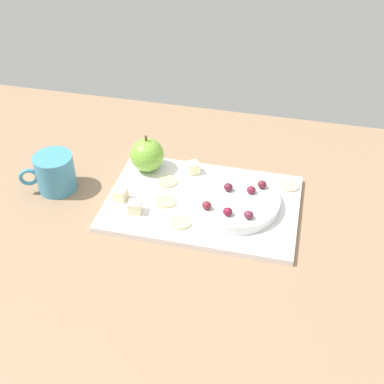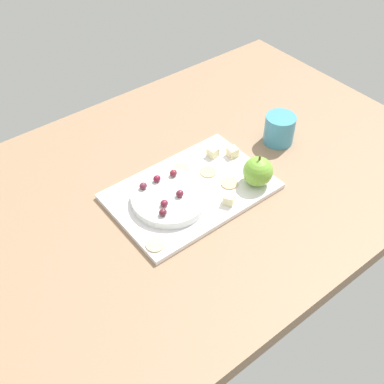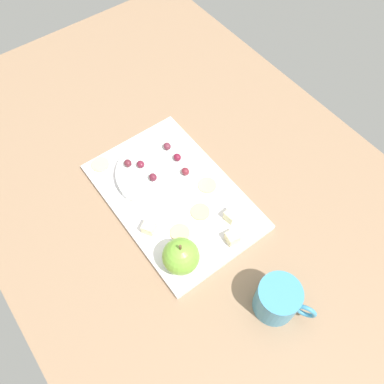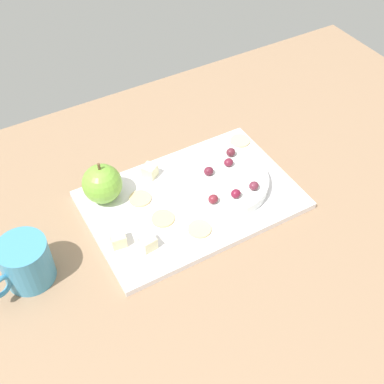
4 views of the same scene
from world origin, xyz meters
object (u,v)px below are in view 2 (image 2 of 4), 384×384
object	(u,v)px
cheese_cube_0	(233,152)
cheese_cube_2	(229,199)
grape_3	(157,179)
grape_5	(164,203)
cracker_0	(181,168)
serving_dish	(170,198)
cracker_2	(208,172)
cracker_1	(229,183)
cup	(280,129)
cheese_cube_1	(213,152)
apple_whole	(258,171)
platter	(192,191)
grape_0	(163,212)
cracker_3	(155,245)
grape_1	(143,186)
grape_4	(173,173)
grape_2	(180,194)

from	to	relation	value
cheese_cube_0	cheese_cube_2	size ratio (longest dim) A/B	1.00
grape_3	grape_5	bearing A→B (deg)	66.21
cracker_0	grape_3	xyz separation A→B (cm)	(8.45, 1.91, 2.66)
serving_dish	cracker_2	bearing A→B (deg)	-170.71
cracker_1	cup	world-z (taller)	cup
cracker_0	cup	distance (cm)	28.78
cheese_cube_2	cup	distance (cm)	28.54
cheese_cube_0	cheese_cube_1	distance (cm)	5.01
apple_whole	grape_3	world-z (taller)	apple_whole
apple_whole	cup	xyz separation A→B (cm)	(-16.84, -9.27, -0.90)
grape_5	apple_whole	bearing A→B (deg)	165.93
serving_dish	cheese_cube_0	world-z (taller)	cheese_cube_0
platter	grape_0	xyz separation A→B (cm)	(11.32, 4.25, 3.51)
platter	grape_5	bearing A→B (deg)	12.70
serving_dish	grape_0	world-z (taller)	grape_0
cracker_0	grape_5	world-z (taller)	grape_5
cheese_cube_0	cup	xyz separation A→B (cm)	(-14.72, 1.84, 1.48)
serving_dish	cracker_3	bearing A→B (deg)	40.44
cup	cracker_0	bearing A→B (deg)	-11.87
cracker_3	grape_3	distance (cm)	17.75
platter	grape_1	distance (cm)	11.89
serving_dish	grape_3	xyz separation A→B (cm)	(-0.41, -5.49, 1.83)
grape_5	grape_4	bearing A→B (deg)	-138.23
grape_0	cracker_2	bearing A→B (deg)	-160.74
grape_2	cheese_cube_1	bearing A→B (deg)	-153.87
apple_whole	grape_4	xyz separation A→B (cm)	(15.52, -12.42, -0.70)
apple_whole	grape_0	bearing A→B (deg)	-8.34
cheese_cube_2	grape_0	world-z (taller)	grape_0
apple_whole	grape_1	distance (cm)	27.02
cheese_cube_0	apple_whole	bearing A→B (deg)	79.24
cracker_2	grape_5	world-z (taller)	grape_5
cracker_2	cup	distance (cm)	23.82
platter	cracker_0	bearing A→B (deg)	-107.49
cheese_cube_0	grape_0	world-z (taller)	grape_0
grape_2	grape_3	bearing A→B (deg)	-80.63
cracker_1	grape_2	bearing A→B (deg)	-10.28
cracker_2	grape_2	xyz separation A→B (cm)	(11.63, 3.93, 2.68)
cheese_cube_0	serving_dish	bearing A→B (deg)	8.58
cracker_1	cracker_3	world-z (taller)	same
serving_dish	grape_1	xyz separation A→B (cm)	(3.46, -5.47, 1.82)
platter	grape_2	xyz separation A→B (cm)	(4.96, 1.89, 3.51)
cheese_cube_1	grape_0	distance (cm)	25.31
platter	cheese_cube_1	size ratio (longest dim) A/B	15.58
grape_1	grape_2	size ratio (longest dim) A/B	1.00
platter	cracker_3	bearing A→B (deg)	27.63
platter	cracker_3	xyz separation A→B (cm)	(16.64, 8.71, 0.83)
cheese_cube_0	grape_4	size ratio (longest dim) A/B	1.33
apple_whole	cheese_cube_1	distance (cm)	14.46
serving_dish	grape_0	bearing A→B (deg)	40.94
grape_4	cup	bearing A→B (deg)	174.43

